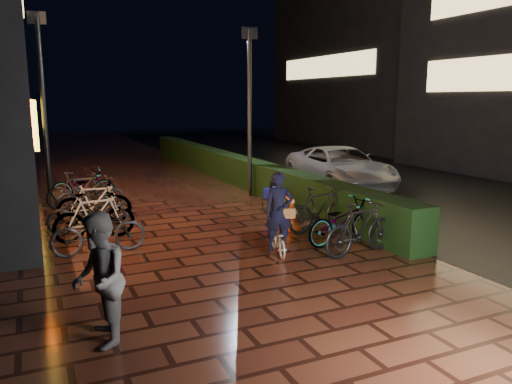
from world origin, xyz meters
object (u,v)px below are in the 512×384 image
traffic_barrier (286,208)px  cart_assembly (272,194)px  van (340,167)px  bystander_person (99,280)px  cyclist (278,225)px

traffic_barrier → cart_assembly: size_ratio=1.99×
van → bystander_person: bearing=-132.3°
bystander_person → van: bystander_person is taller
bystander_person → cart_assembly: bearing=142.4°
van → cart_assembly: van is taller
cyclist → cart_assembly: 3.93m
van → cart_assembly: size_ratio=5.45×
bystander_person → cart_assembly: size_ratio=1.86×
cyclist → cart_assembly: cyclist is taller
traffic_barrier → cart_assembly: (0.27, 1.32, 0.10)m
van → cart_assembly: 4.60m
bystander_person → traffic_barrier: (5.06, 4.63, -0.49)m
cyclist → bystander_person: bearing=-147.5°
van → traffic_barrier: (-4.15, -3.78, -0.33)m
van → cyclist: 8.17m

